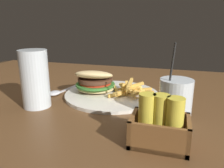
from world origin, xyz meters
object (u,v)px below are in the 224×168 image
at_px(spoon, 56,93).
at_px(juice_glass, 175,102).
at_px(condiment_caddy, 160,126).
at_px(meal_plate_near, 105,88).
at_px(beer_glass, 35,81).

bearing_deg(spoon, juice_glass, 87.53).
bearing_deg(condiment_caddy, spoon, -30.84).
distance_m(meal_plate_near, juice_glass, 0.26).
bearing_deg(spoon, condiment_caddy, 70.43).
xyz_separation_m(meal_plate_near, juice_glass, (-0.23, 0.13, 0.02)).
bearing_deg(spoon, beer_glass, 13.35).
relative_size(juice_glass, spoon, 1.25).
distance_m(spoon, condiment_caddy, 0.42).
bearing_deg(juice_glass, condiment_caddy, 77.69).
bearing_deg(juice_glass, meal_plate_near, -30.29).
distance_m(beer_glass, condiment_caddy, 0.38).
bearing_deg(juice_glass, spoon, -13.74).
relative_size(beer_glass, juice_glass, 0.84).
relative_size(meal_plate_near, juice_glass, 1.59).
bearing_deg(beer_glass, spoon, -87.93).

